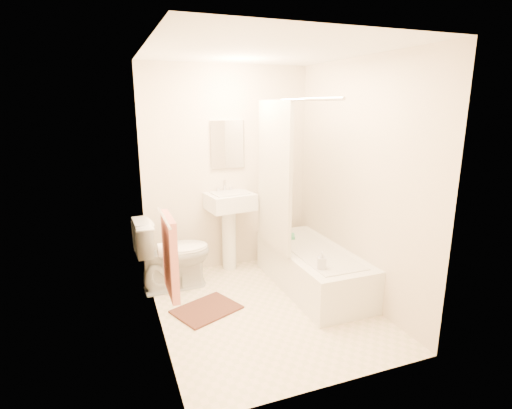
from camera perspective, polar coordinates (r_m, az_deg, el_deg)
name	(u,v)px	position (r m, az deg, el deg)	size (l,w,h in m)	color
floor	(265,308)	(4.07, 1.29, -14.59)	(2.40, 2.40, 0.00)	beige
ceiling	(267,50)	(3.59, 1.52, 21.19)	(2.40, 2.40, 0.00)	white
wall_back	(228,170)	(4.76, -4.08, 4.97)	(2.00, 0.02, 2.40)	beige
wall_left	(154,199)	(3.41, -14.37, 0.81)	(0.02, 2.40, 2.40)	beige
wall_right	(358,182)	(4.13, 14.39, 3.11)	(0.02, 2.40, 2.40)	beige
mirror	(228,145)	(4.70, -4.07, 8.55)	(0.40, 0.03, 0.55)	white
curtain_rod	(292,99)	(3.78, 5.23, 14.72)	(0.03, 0.03, 1.70)	silver
shower_curtain	(274,176)	(4.21, 2.61, 4.05)	(0.04, 0.80, 1.55)	silver
towel_bar	(164,218)	(3.20, -13.01, -1.84)	(0.02, 0.02, 0.60)	silver
towel	(170,255)	(3.30, -12.18, -7.13)	(0.06, 0.45, 0.66)	#CC7266
toilet_paper	(164,250)	(3.67, -13.03, -6.29)	(0.12, 0.12, 0.11)	white
toilet	(173,254)	(4.42, -11.72, -6.88)	(0.45, 0.80, 0.79)	silver
sink	(230,228)	(4.78, -3.79, -3.41)	(0.53, 0.42, 1.03)	white
bathtub	(312,268)	(4.45, 8.01, -9.00)	(0.68, 1.56, 0.44)	white
bath_mat	(207,309)	(4.06, -7.07, -14.66)	(0.59, 0.44, 0.02)	#512A1E
soap_bottle	(322,260)	(3.85, 9.37, -7.89)	(0.08, 0.08, 0.18)	silver
scrub_brush	(292,236)	(4.69, 5.20, -4.57)	(0.05, 0.18, 0.04)	#3FA06B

